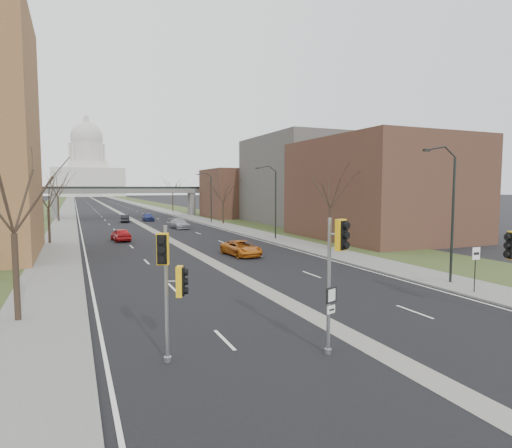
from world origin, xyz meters
TOP-DOWN VIEW (x-y plane):
  - ground at (0.00, 0.00)m, footprint 700.00×700.00m
  - road_surface at (0.00, 150.00)m, footprint 20.00×600.00m
  - median_strip at (0.00, 150.00)m, footprint 1.20×600.00m
  - sidewalk_right at (12.00, 150.00)m, footprint 4.00×600.00m
  - sidewalk_left at (-12.00, 150.00)m, footprint 4.00×600.00m
  - grass_verge_right at (18.00, 150.00)m, footprint 8.00×600.00m
  - grass_verge_left at (-18.00, 150.00)m, footprint 8.00×600.00m
  - commercial_block_near at (24.00, 28.00)m, footprint 16.00×20.00m
  - commercial_block_mid at (28.00, 52.00)m, footprint 18.00×22.00m
  - commercial_block_far at (22.00, 70.00)m, footprint 14.00×14.00m
  - pedestrian_bridge at (0.00, 80.00)m, footprint 34.00×3.00m
  - capitol at (0.00, 320.00)m, footprint 48.00×42.00m
  - streetlight_near at (10.99, 6.00)m, footprint 2.61×0.20m
  - streetlight_mid at (10.99, 32.00)m, footprint 2.61×0.20m
  - streetlight_far at (10.99, 58.00)m, footprint 2.61×0.20m
  - tree_left_a at (-13.00, 8.00)m, footprint 7.20×7.20m
  - tree_left_b at (-13.00, 38.00)m, footprint 6.75×6.75m
  - tree_left_c at (-13.00, 72.00)m, footprint 7.65×7.65m
  - tree_right_a at (13.00, 22.00)m, footprint 7.20×7.20m
  - tree_right_b at (13.00, 55.00)m, footprint 6.30×6.30m
  - tree_right_c at (13.00, 95.00)m, footprint 7.65×7.65m
  - signal_pole_left at (-7.47, 0.52)m, footprint 1.12×0.81m
  - signal_pole_median at (-1.80, -1.14)m, footprint 0.71×0.85m
  - speed_limit_sign at (10.90, 3.46)m, footprint 0.57×0.06m
  - car_left_near at (-5.49, 37.67)m, footprint 2.18×4.56m
  - car_left_far at (-2.00, 65.72)m, footprint 1.77×4.21m
  - car_right_near at (3.52, 22.03)m, footprint 2.82×5.22m
  - car_right_mid at (4.28, 50.07)m, footprint 2.57×5.33m
  - car_right_far at (2.40, 67.54)m, footprint 1.81×4.40m

SIDE VIEW (x-z plane):
  - ground at x=0.00m, z-range 0.00..0.00m
  - median_strip at x=0.00m, z-range -0.01..0.01m
  - road_surface at x=0.00m, z-range 0.00..0.01m
  - grass_verge_right at x=18.00m, z-range 0.00..0.10m
  - grass_verge_left at x=-18.00m, z-range 0.00..0.10m
  - sidewalk_right at x=12.00m, z-range 0.00..0.12m
  - sidewalk_left at x=-12.00m, z-range 0.00..0.12m
  - car_left_far at x=-2.00m, z-range 0.00..1.35m
  - car_right_near at x=3.52m, z-range 0.00..1.39m
  - car_right_far at x=2.40m, z-range 0.00..1.49m
  - car_right_mid at x=4.28m, z-range 0.00..1.50m
  - car_left_near at x=-5.49m, z-range 0.00..1.51m
  - speed_limit_sign at x=10.90m, z-range 0.61..3.25m
  - signal_pole_left at x=-7.47m, z-range 0.76..5.64m
  - signal_pole_median at x=-1.80m, z-range 1.01..6.12m
  - pedestrian_bridge at x=0.00m, z-range 1.62..8.07m
  - commercial_block_far at x=22.00m, z-range 0.00..10.00m
  - tree_right_b at x=13.00m, z-range 1.71..9.93m
  - commercial_block_near at x=24.00m, z-range 0.00..12.00m
  - tree_left_b at x=-13.00m, z-range 1.82..10.63m
  - tree_left_a at x=-13.00m, z-range 1.94..11.34m
  - tree_right_a at x=13.00m, z-range 1.94..11.34m
  - streetlight_near at x=10.99m, z-range 2.60..11.30m
  - streetlight_mid at x=10.99m, z-range 2.60..11.30m
  - streetlight_far at x=10.99m, z-range 2.60..11.30m
  - tree_left_c at x=-13.00m, z-range 2.05..12.04m
  - tree_right_c at x=13.00m, z-range 2.05..12.04m
  - commercial_block_mid at x=28.00m, z-range 0.00..15.00m
  - capitol at x=0.00m, z-range -9.28..46.47m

